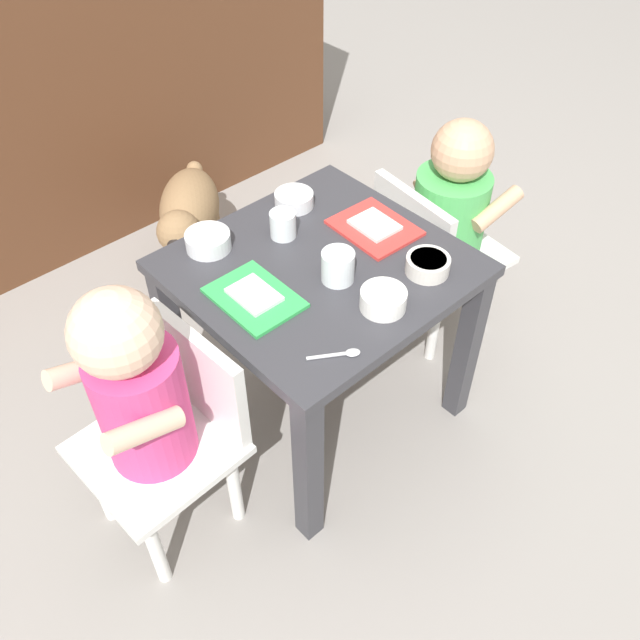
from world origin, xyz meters
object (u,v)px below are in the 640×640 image
object	(u,v)px
dining_table	(320,295)
spoon_by_left_tray	(339,354)
seated_child_right	(447,211)
food_tray_right	(375,227)
water_cup_right	(338,268)
veggie_bowl_far	(384,299)
cereal_bowl_left_side	(428,264)
seated_child_left	(145,396)
water_cup_left	(283,226)
cereal_bowl_right_side	(294,199)
food_tray_left	(254,297)
veggie_bowl_near	(208,240)
dog	(189,213)

from	to	relation	value
dining_table	spoon_by_left_tray	bearing A→B (deg)	-124.91
seated_child_right	food_tray_right	xyz separation A→B (m)	(-0.27, -0.00, 0.09)
dining_table	water_cup_right	world-z (taller)	water_cup_right
food_tray_right	veggie_bowl_far	size ratio (longest dim) A/B	2.03
cereal_bowl_left_side	veggie_bowl_far	bearing A→B (deg)	-175.09
dining_table	spoon_by_left_tray	size ratio (longest dim) A/B	6.14
seated_child_left	food_tray_right	bearing A→B (deg)	1.55
water_cup_left	cereal_bowl_right_side	world-z (taller)	water_cup_left
food_tray_left	cereal_bowl_left_side	size ratio (longest dim) A/B	2.01
seated_child_left	food_tray_left	xyz separation A→B (m)	(0.27, 0.02, 0.06)
cereal_bowl_right_side	cereal_bowl_left_side	bearing A→B (deg)	-82.60
seated_child_right	food_tray_right	distance (m)	0.29
seated_child_left	seated_child_right	xyz separation A→B (m)	(0.88, 0.02, -0.03)
cereal_bowl_left_side	spoon_by_left_tray	size ratio (longest dim) A/B	0.99
dining_table	seated_child_right	xyz separation A→B (m)	(0.44, 0.01, 0.00)
food_tray_right	spoon_by_left_tray	xyz separation A→B (m)	(-0.32, -0.22, -0.00)
dining_table	veggie_bowl_near	size ratio (longest dim) A/B	5.78
cereal_bowl_left_side	spoon_by_left_tray	world-z (taller)	cereal_bowl_left_side
seated_child_left	food_tray_right	xyz separation A→B (m)	(0.61, 0.02, 0.06)
seated_child_right	food_tray_left	xyz separation A→B (m)	(-0.61, -0.00, 0.09)
dining_table	cereal_bowl_left_side	bearing A→B (deg)	-49.32
dining_table	water_cup_left	xyz separation A→B (m)	(0.01, 0.12, 0.11)
dog	water_cup_left	bearing A→B (deg)	-98.77
veggie_bowl_far	veggie_bowl_near	bearing A→B (deg)	110.44
spoon_by_left_tray	dog	bearing A→B (deg)	74.87
veggie_bowl_near	seated_child_left	bearing A→B (deg)	-145.30
dog	veggie_bowl_far	distance (m)	0.90
dining_table	water_cup_right	size ratio (longest dim) A/B	8.27
seated_child_right	cereal_bowl_left_side	size ratio (longest dim) A/B	6.92
food_tray_right	cereal_bowl_right_side	size ratio (longest dim) A/B	2.06
dining_table	cereal_bowl_left_side	world-z (taller)	cereal_bowl_left_side
dog	veggie_bowl_far	bearing A→B (deg)	-95.99
dog	food_tray_right	world-z (taller)	food_tray_right
water_cup_left	veggie_bowl_far	bearing A→B (deg)	-90.90
dog	cereal_bowl_right_side	size ratio (longest dim) A/B	4.17
cereal_bowl_left_side	spoon_by_left_tray	bearing A→B (deg)	-170.89
dining_table	seated_child_left	xyz separation A→B (m)	(-0.44, -0.01, 0.03)
water_cup_left	spoon_by_left_tray	distance (m)	0.37
water_cup_left	spoon_by_left_tray	xyz separation A→B (m)	(-0.16, -0.34, -0.02)
veggie_bowl_near	veggie_bowl_far	xyz separation A→B (m)	(0.14, -0.38, 0.00)
cereal_bowl_right_side	veggie_bowl_far	world-z (taller)	veggie_bowl_far
dining_table	dog	bearing A→B (deg)	82.35
water_cup_left	veggie_bowl_near	size ratio (longest dim) A/B	0.61
veggie_bowl_near	spoon_by_left_tray	world-z (taller)	veggie_bowl_near
cereal_bowl_left_side	cereal_bowl_right_side	distance (m)	0.36
seated_child_left	water_cup_left	distance (m)	0.47
seated_child_left	cereal_bowl_left_side	distance (m)	0.61
food_tray_right	veggie_bowl_far	distance (m)	0.25
cereal_bowl_right_side	food_tray_right	bearing A→B (deg)	-69.07
dining_table	veggie_bowl_far	distance (m)	0.21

